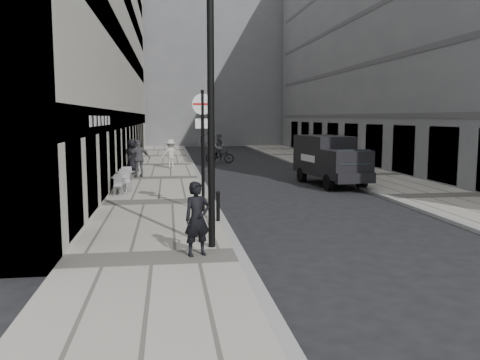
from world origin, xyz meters
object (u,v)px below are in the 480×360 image
(sign_post, at_px, (203,134))
(cyclist, at_px, (220,152))
(panel_van, at_px, (329,158))
(lamppost, at_px, (211,97))
(walking_man, at_px, (197,219))

(sign_post, distance_m, cyclist, 19.25)
(panel_van, bearing_deg, lamppost, -127.34)
(sign_post, height_order, lamppost, lamppost)
(walking_man, height_order, lamppost, lamppost)
(sign_post, relative_size, panel_van, 0.77)
(panel_van, height_order, cyclist, panel_van)
(walking_man, bearing_deg, lamppost, 41.95)
(sign_post, bearing_deg, cyclist, 75.44)
(sign_post, bearing_deg, panel_van, 38.66)
(sign_post, distance_m, lamppost, 4.81)
(lamppost, height_order, panel_van, lamppost)
(walking_man, xyz_separation_m, cyclist, (2.98, 24.42, -0.13))
(sign_post, height_order, panel_van, sign_post)
(walking_man, distance_m, cyclist, 24.60)
(walking_man, bearing_deg, cyclist, 62.96)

